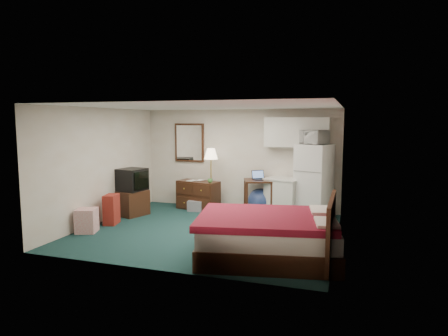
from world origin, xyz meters
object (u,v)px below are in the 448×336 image
(bed, at_px, (268,237))
(desk, at_px, (258,196))
(fridge, at_px, (314,181))
(suitcase, at_px, (111,209))
(floor_lamp, at_px, (211,180))
(kitchen_counter, at_px, (284,197))
(dresser, at_px, (198,195))
(tv_stand, at_px, (132,203))

(bed, bearing_deg, desk, 95.70)
(fridge, bearing_deg, suitcase, -133.48)
(floor_lamp, distance_m, kitchen_counter, 1.82)
(dresser, xyz_separation_m, desk, (1.52, 0.07, 0.05))
(desk, height_order, suitcase, desk)
(bed, distance_m, suitcase, 3.80)
(bed, bearing_deg, kitchen_counter, 84.53)
(fridge, height_order, bed, fridge)
(desk, bearing_deg, bed, -93.32)
(bed, height_order, tv_stand, bed)
(kitchen_counter, bearing_deg, desk, -157.61)
(kitchen_counter, relative_size, tv_stand, 1.31)
(floor_lamp, xyz_separation_m, fridge, (2.47, 0.13, 0.07))
(dresser, xyz_separation_m, tv_stand, (-1.26, -1.09, -0.07))
(bed, bearing_deg, floor_lamp, 114.30)
(floor_lamp, xyz_separation_m, bed, (2.06, -2.94, -0.43))
(desk, height_order, kitchen_counter, kitchen_counter)
(dresser, xyz_separation_m, floor_lamp, (0.36, -0.05, 0.42))
(floor_lamp, bearing_deg, tv_stand, -147.46)
(dresser, relative_size, desk, 1.30)
(desk, distance_m, tv_stand, 3.01)
(kitchen_counter, xyz_separation_m, tv_stand, (-3.40, -1.19, -0.13))
(suitcase, bearing_deg, dresser, 45.23)
(kitchen_counter, bearing_deg, floor_lamp, -156.03)
(dresser, distance_m, fridge, 2.88)
(tv_stand, bearing_deg, bed, -8.88)
(tv_stand, relative_size, suitcase, 0.99)
(kitchen_counter, distance_m, suitcase, 3.95)
(dresser, xyz_separation_m, bed, (2.43, -2.99, -0.01))
(floor_lamp, relative_size, suitcase, 2.41)
(dresser, bearing_deg, kitchen_counter, 15.39)
(kitchen_counter, height_order, bed, kitchen_counter)
(fridge, relative_size, suitcase, 2.63)
(kitchen_counter, relative_size, fridge, 0.50)
(kitchen_counter, bearing_deg, fridge, 16.42)
(suitcase, bearing_deg, bed, -28.49)
(tv_stand, xyz_separation_m, suitcase, (0.03, -0.87, 0.03))
(floor_lamp, xyz_separation_m, desk, (1.16, 0.12, -0.37))
(dresser, xyz_separation_m, kitchen_counter, (2.14, 0.10, 0.06))
(tv_stand, bearing_deg, fridge, 34.32)
(bed, relative_size, tv_stand, 3.39)
(kitchen_counter, xyz_separation_m, fridge, (0.69, -0.03, 0.42))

